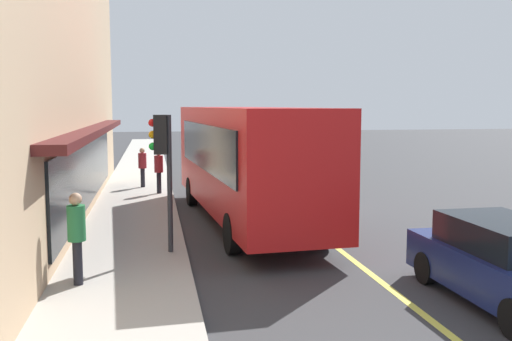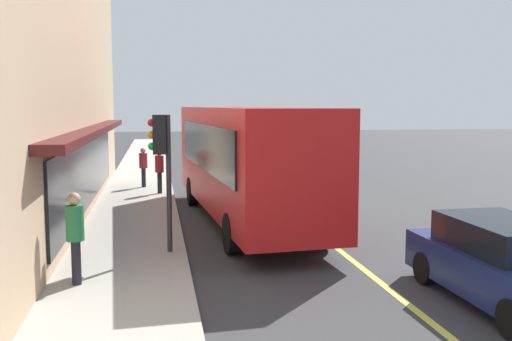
{
  "view_description": "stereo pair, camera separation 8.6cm",
  "coord_description": "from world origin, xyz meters",
  "px_view_note": "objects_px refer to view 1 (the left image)",
  "views": [
    {
      "loc": [
        -19.3,
        4.5,
        3.57
      ],
      "look_at": [
        -2.29,
        1.44,
        1.6
      ],
      "focal_mm": 40.34,
      "sensor_mm": 36.0,
      "label": 1
    },
    {
      "loc": [
        -19.32,
        4.42,
        3.57
      ],
      "look_at": [
        -2.29,
        1.44,
        1.6
      ],
      "focal_mm": 40.34,
      "sensor_mm": 36.0,
      "label": 2
    }
  ],
  "objects_px": {
    "car_navy": "(507,264)",
    "pedestrian_mid_block": "(159,167)",
    "bus": "(245,158)",
    "pedestrian_by_curb": "(142,164)",
    "pedestrian_at_corner": "(77,230)",
    "traffic_light": "(162,150)"
  },
  "relations": [
    {
      "from": "bus",
      "to": "car_navy",
      "type": "bearing_deg",
      "value": -156.41
    },
    {
      "from": "car_navy",
      "to": "traffic_light",
      "type": "bearing_deg",
      "value": 54.63
    },
    {
      "from": "bus",
      "to": "pedestrian_mid_block",
      "type": "height_order",
      "value": "bus"
    },
    {
      "from": "traffic_light",
      "to": "car_navy",
      "type": "bearing_deg",
      "value": -125.37
    },
    {
      "from": "car_navy",
      "to": "pedestrian_by_curb",
      "type": "height_order",
      "value": "pedestrian_by_curb"
    },
    {
      "from": "traffic_light",
      "to": "pedestrian_by_curb",
      "type": "xyz_separation_m",
      "value": [
        11.05,
        0.66,
        -1.4
      ]
    },
    {
      "from": "bus",
      "to": "car_navy",
      "type": "relative_size",
      "value": 2.6
    },
    {
      "from": "pedestrian_at_corner",
      "to": "pedestrian_by_curb",
      "type": "xyz_separation_m",
      "value": [
        13.26,
        -1.01,
        -0.09
      ]
    },
    {
      "from": "pedestrian_by_curb",
      "to": "car_navy",
      "type": "bearing_deg",
      "value": -156.51
    },
    {
      "from": "pedestrian_mid_block",
      "to": "pedestrian_by_curb",
      "type": "bearing_deg",
      "value": 19.19
    },
    {
      "from": "pedestrian_by_curb",
      "to": "bus",
      "type": "bearing_deg",
      "value": -156.62
    },
    {
      "from": "pedestrian_by_curb",
      "to": "pedestrian_at_corner",
      "type": "bearing_deg",
      "value": 175.65
    },
    {
      "from": "bus",
      "to": "pedestrian_mid_block",
      "type": "xyz_separation_m",
      "value": [
        5.45,
        2.51,
        -0.81
      ]
    },
    {
      "from": "traffic_light",
      "to": "bus",
      "type": "bearing_deg",
      "value": -33.99
    },
    {
      "from": "bus",
      "to": "pedestrian_mid_block",
      "type": "relative_size",
      "value": 6.62
    },
    {
      "from": "traffic_light",
      "to": "car_navy",
      "type": "xyz_separation_m",
      "value": [
        -4.25,
        -5.99,
        -1.79
      ]
    },
    {
      "from": "traffic_light",
      "to": "pedestrian_at_corner",
      "type": "distance_m",
      "value": 3.06
    },
    {
      "from": "traffic_light",
      "to": "pedestrian_at_corner",
      "type": "relative_size",
      "value": 1.8
    },
    {
      "from": "bus",
      "to": "car_navy",
      "type": "height_order",
      "value": "bus"
    },
    {
      "from": "car_navy",
      "to": "pedestrian_at_corner",
      "type": "bearing_deg",
      "value": 75.1
    },
    {
      "from": "traffic_light",
      "to": "pedestrian_by_curb",
      "type": "distance_m",
      "value": 11.15
    },
    {
      "from": "car_navy",
      "to": "pedestrian_mid_block",
      "type": "distance_m",
      "value": 14.7
    }
  ]
}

